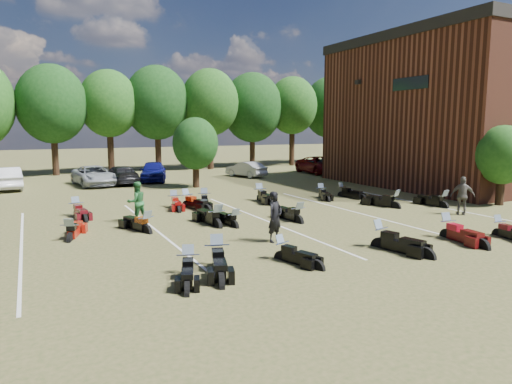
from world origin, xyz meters
TOP-DOWN VIEW (x-y plane):
  - ground at (0.00, 0.00)m, footprint 160.00×160.00m
  - car_1 at (-13.97, 20.15)m, footprint 2.07×4.81m
  - car_2 at (-8.35, 19.81)m, footprint 2.98×5.42m
  - car_3 at (-6.47, 19.77)m, footprint 2.36×4.86m
  - car_4 at (-3.83, 20.42)m, footprint 3.16×5.03m
  - car_5 at (4.09, 20.07)m, footprint 2.51×4.19m
  - car_6 at (11.34, 19.60)m, footprint 3.00×5.75m
  - car_7 at (12.06, 18.93)m, footprint 2.65×5.53m
  - person_black at (-4.49, -0.58)m, footprint 0.82×0.69m
  - person_green at (-8.33, 5.34)m, footprint 1.02×0.87m
  - person_grey at (6.26, -0.03)m, footprint 1.13×1.08m
  - motorcycle_0 at (-8.60, -2.79)m, footprint 1.36×2.26m
  - motorcycle_1 at (-7.56, -2.44)m, footprint 1.50×2.58m
  - motorcycle_2 at (-5.42, -2.71)m, footprint 1.24×2.12m
  - motorcycle_3 at (-1.52, -2.97)m, footprint 1.36×2.59m
  - motorcycle_5 at (3.89, -3.70)m, footprint 0.96×2.12m
  - motorcycle_6 at (1.81, -3.01)m, footprint 1.05×2.48m
  - motorcycle_7 at (-11.35, 3.00)m, footprint 1.33×2.31m
  - motorcycle_8 at (-8.46, 3.01)m, footprint 1.44×2.42m
  - motorcycle_9 at (-5.50, 2.73)m, footprint 1.01×2.58m
  - motorcycle_10 at (-4.84, 2.35)m, footprint 0.77×2.08m
  - motorcycle_11 at (-1.89, 1.95)m, footprint 0.87×2.42m
  - motorcycle_12 at (4.63, 2.82)m, footprint 1.47×2.60m
  - motorcycle_13 at (7.03, 1.76)m, footprint 0.82×2.39m
  - motorcycle_14 at (-10.65, 8.13)m, footprint 1.02×2.37m
  - motorcycle_15 at (-5.72, 8.40)m, footprint 1.01×2.29m
  - motorcycle_16 at (-4.05, 8.28)m, footprint 1.44×2.43m
  - motorcycle_17 at (-5.12, 8.05)m, footprint 1.48×2.56m
  - motorcycle_18 at (3.25, 7.63)m, footprint 1.32×2.23m
  - motorcycle_19 at (-0.61, 8.27)m, footprint 1.09×2.56m
  - motorcycle_20 at (4.63, 7.37)m, footprint 1.14×2.25m
  - brick_building at (22.00, 9.00)m, footprint 25.40×15.20m
  - tree_line at (-1.00, 29.00)m, footprint 56.00×6.00m
  - young_tree_near_building at (10.50, 1.00)m, footprint 2.80×2.80m
  - young_tree_midfield at (-2.00, 15.50)m, footprint 3.20×3.20m
  - parking_lines at (-3.00, 3.00)m, footprint 20.10×14.00m

SIDE VIEW (x-z plane):
  - ground at x=0.00m, z-range 0.00..0.00m
  - motorcycle_0 at x=-8.60m, z-range -0.60..0.60m
  - motorcycle_1 at x=-7.56m, z-range -0.68..0.68m
  - motorcycle_2 at x=-5.42m, z-range -0.56..0.56m
  - motorcycle_3 at x=-1.52m, z-range -0.69..0.69m
  - motorcycle_5 at x=3.89m, z-range -0.57..0.57m
  - motorcycle_6 at x=1.81m, z-range -0.67..0.67m
  - motorcycle_7 at x=-11.35m, z-range -0.61..0.61m
  - motorcycle_8 at x=-8.46m, z-range -0.64..0.64m
  - motorcycle_9 at x=-5.50m, z-range -0.70..0.70m
  - motorcycle_10 at x=-4.84m, z-range -0.57..0.57m
  - motorcycle_11 at x=-1.89m, z-range -0.67..0.67m
  - motorcycle_12 at x=4.63m, z-range -0.69..0.69m
  - motorcycle_13 at x=7.03m, z-range -0.66..0.66m
  - motorcycle_14 at x=-10.65m, z-range -0.64..0.64m
  - motorcycle_15 at x=-5.72m, z-range -0.62..0.62m
  - motorcycle_16 at x=-4.05m, z-range -0.64..0.64m
  - motorcycle_17 at x=-5.12m, z-range -0.68..0.68m
  - motorcycle_18 at x=3.25m, z-range -0.59..0.59m
  - motorcycle_19 at x=-0.61m, z-range -0.69..0.69m
  - motorcycle_20 at x=4.63m, z-range -0.60..0.60m
  - parking_lines at x=-3.00m, z-range 0.00..0.01m
  - car_5 at x=4.09m, z-range 0.00..1.30m
  - car_3 at x=-6.47m, z-range 0.00..1.36m
  - car_2 at x=-8.35m, z-range 0.00..1.44m
  - car_1 at x=-13.97m, z-range 0.00..1.54m
  - car_6 at x=11.34m, z-range 0.00..1.54m
  - car_7 at x=12.06m, z-range 0.00..1.56m
  - car_4 at x=-3.83m, z-range 0.00..1.60m
  - person_green at x=-8.33m, z-range 0.00..1.84m
  - person_grey at x=6.26m, z-range 0.00..1.88m
  - person_black at x=-4.49m, z-range 0.00..1.90m
  - young_tree_near_building at x=10.50m, z-range 0.67..4.83m
  - young_tree_midfield at x=-2.00m, z-range 0.74..5.44m
  - brick_building at x=22.00m, z-range 0.01..10.71m
  - tree_line at x=-1.00m, z-range 1.42..11.20m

